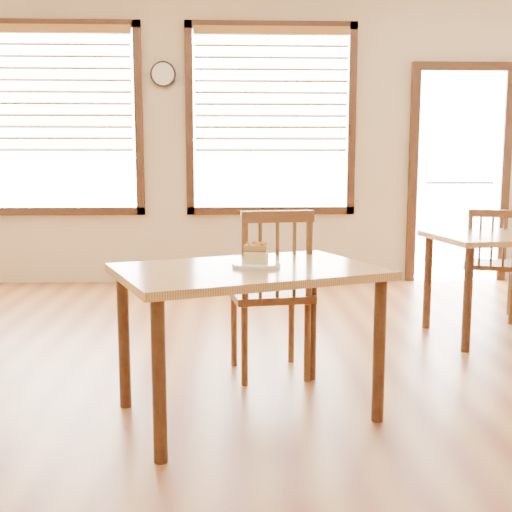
{
  "coord_description": "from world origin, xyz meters",
  "views": [
    {
      "loc": [
        -0.12,
        -2.77,
        1.26
      ],
      "look_at": [
        0.0,
        0.37,
        0.8
      ],
      "focal_mm": 45.0,
      "sensor_mm": 36.0,
      "label": 1
    }
  ],
  "objects_px": {
    "wall_clock": "(163,74)",
    "cake_slice": "(256,252)",
    "plate": "(256,265)",
    "cafe_chair_second": "(490,263)",
    "cafe_table_main": "(248,286)",
    "cafe_chair_main": "(271,292)"
  },
  "relations": [
    {
      "from": "cafe_table_main",
      "to": "wall_clock",
      "type": "bearing_deg",
      "value": 80.36
    },
    {
      "from": "cafe_chair_main",
      "to": "cafe_chair_second",
      "type": "height_order",
      "value": "cafe_chair_main"
    },
    {
      "from": "plate",
      "to": "cafe_chair_second",
      "type": "bearing_deg",
      "value": 44.1
    },
    {
      "from": "cafe_chair_main",
      "to": "cake_slice",
      "type": "xyz_separation_m",
      "value": [
        -0.11,
        -0.57,
        0.31
      ]
    },
    {
      "from": "cafe_chair_main",
      "to": "cafe_chair_second",
      "type": "relative_size",
      "value": 1.11
    },
    {
      "from": "cafe_table_main",
      "to": "cafe_chair_main",
      "type": "height_order",
      "value": "cafe_chair_main"
    },
    {
      "from": "cafe_table_main",
      "to": "plate",
      "type": "bearing_deg",
      "value": 0.32
    },
    {
      "from": "wall_clock",
      "to": "cafe_chair_main",
      "type": "relative_size",
      "value": 0.26
    },
    {
      "from": "cafe_chair_main",
      "to": "cake_slice",
      "type": "bearing_deg",
      "value": 70.05
    },
    {
      "from": "cafe_table_main",
      "to": "cake_slice",
      "type": "bearing_deg",
      "value": 0.38
    },
    {
      "from": "plate",
      "to": "cake_slice",
      "type": "distance_m",
      "value": 0.06
    },
    {
      "from": "cafe_table_main",
      "to": "plate",
      "type": "distance_m",
      "value": 0.11
    },
    {
      "from": "cafe_chair_second",
      "to": "wall_clock",
      "type": "bearing_deg",
      "value": -10.04
    },
    {
      "from": "cafe_table_main",
      "to": "cafe_chair_second",
      "type": "bearing_deg",
      "value": 22.25
    },
    {
      "from": "cafe_chair_main",
      "to": "cafe_chair_second",
      "type": "distance_m",
      "value": 2.28
    },
    {
      "from": "wall_clock",
      "to": "cake_slice",
      "type": "bearing_deg",
      "value": -77.46
    },
    {
      "from": "wall_clock",
      "to": "cafe_chair_main",
      "type": "distance_m",
      "value": 3.58
    },
    {
      "from": "cafe_chair_second",
      "to": "cake_slice",
      "type": "height_order",
      "value": "cafe_chair_second"
    },
    {
      "from": "wall_clock",
      "to": "plate",
      "type": "distance_m",
      "value": 3.96
    },
    {
      "from": "cafe_chair_main",
      "to": "cake_slice",
      "type": "distance_m",
      "value": 0.66
    },
    {
      "from": "cafe_chair_second",
      "to": "plate",
      "type": "relative_size",
      "value": 3.78
    },
    {
      "from": "cafe_chair_main",
      "to": "cafe_chair_second",
      "type": "bearing_deg",
      "value": -153.36
    }
  ]
}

